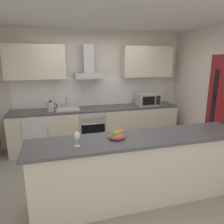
{
  "coord_description": "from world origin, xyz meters",
  "views": [
    {
      "loc": [
        -0.9,
        -3.08,
        1.94
      ],
      "look_at": [
        0.06,
        0.37,
        1.05
      ],
      "focal_mm": 33.31,
      "sensor_mm": 36.0,
      "label": 1
    }
  ],
  "objects_px": {
    "kettle": "(50,106)",
    "fruit_bowl": "(117,136)",
    "microwave": "(148,99)",
    "oven": "(91,127)",
    "sink": "(67,109)",
    "wine_glass": "(77,136)",
    "refrigerator": "(38,133)",
    "range_hood": "(89,68)"
  },
  "relations": [
    {
      "from": "refrigerator",
      "to": "microwave",
      "type": "distance_m",
      "value": 2.59
    },
    {
      "from": "kettle",
      "to": "fruit_bowl",
      "type": "relative_size",
      "value": 1.31
    },
    {
      "from": "refrigerator",
      "to": "fruit_bowl",
      "type": "xyz_separation_m",
      "value": [
        1.14,
        -2.04,
        0.57
      ]
    },
    {
      "from": "refrigerator",
      "to": "range_hood",
      "type": "relative_size",
      "value": 1.18
    },
    {
      "from": "oven",
      "to": "range_hood",
      "type": "distance_m",
      "value": 1.33
    },
    {
      "from": "refrigerator",
      "to": "fruit_bowl",
      "type": "bearing_deg",
      "value": -60.78
    },
    {
      "from": "refrigerator",
      "to": "range_hood",
      "type": "height_order",
      "value": "range_hood"
    },
    {
      "from": "microwave",
      "to": "wine_glass",
      "type": "height_order",
      "value": "microwave"
    },
    {
      "from": "kettle",
      "to": "sink",
      "type": "bearing_deg",
      "value": 7.3
    },
    {
      "from": "sink",
      "to": "kettle",
      "type": "relative_size",
      "value": 1.73
    },
    {
      "from": "microwave",
      "to": "kettle",
      "type": "xyz_separation_m",
      "value": [
        -2.22,
        -0.01,
        -0.04
      ]
    },
    {
      "from": "sink",
      "to": "fruit_bowl",
      "type": "distance_m",
      "value": 2.11
    },
    {
      "from": "oven",
      "to": "fruit_bowl",
      "type": "height_order",
      "value": "fruit_bowl"
    },
    {
      "from": "microwave",
      "to": "fruit_bowl",
      "type": "distance_m",
      "value": 2.44
    },
    {
      "from": "oven",
      "to": "refrigerator",
      "type": "height_order",
      "value": "oven"
    },
    {
      "from": "oven",
      "to": "fruit_bowl",
      "type": "xyz_separation_m",
      "value": [
        -0.01,
        -2.04,
        0.53
      ]
    },
    {
      "from": "refrigerator",
      "to": "kettle",
      "type": "xyz_separation_m",
      "value": [
        0.29,
        -0.03,
        0.58
      ]
    },
    {
      "from": "refrigerator",
      "to": "sink",
      "type": "bearing_deg",
      "value": 1.22
    },
    {
      "from": "oven",
      "to": "fruit_bowl",
      "type": "relative_size",
      "value": 3.64
    },
    {
      "from": "kettle",
      "to": "oven",
      "type": "bearing_deg",
      "value": 2.26
    },
    {
      "from": "microwave",
      "to": "fruit_bowl",
      "type": "height_order",
      "value": "microwave"
    },
    {
      "from": "fruit_bowl",
      "to": "range_hood",
      "type": "bearing_deg",
      "value": 89.77
    },
    {
      "from": "wine_glass",
      "to": "fruit_bowl",
      "type": "distance_m",
      "value": 0.54
    },
    {
      "from": "microwave",
      "to": "range_hood",
      "type": "height_order",
      "value": "range_hood"
    },
    {
      "from": "kettle",
      "to": "wine_glass",
      "type": "height_order",
      "value": "kettle"
    },
    {
      "from": "oven",
      "to": "range_hood",
      "type": "relative_size",
      "value": 1.11
    },
    {
      "from": "microwave",
      "to": "oven",
      "type": "bearing_deg",
      "value": 178.83
    },
    {
      "from": "wine_glass",
      "to": "fruit_bowl",
      "type": "height_order",
      "value": "wine_glass"
    },
    {
      "from": "kettle",
      "to": "range_hood",
      "type": "xyz_separation_m",
      "value": [
        0.85,
        0.16,
        0.78
      ]
    },
    {
      "from": "kettle",
      "to": "fruit_bowl",
      "type": "bearing_deg",
      "value": -67.17
    },
    {
      "from": "microwave",
      "to": "sink",
      "type": "bearing_deg",
      "value": 178.81
    },
    {
      "from": "sink",
      "to": "kettle",
      "type": "height_order",
      "value": "sink"
    },
    {
      "from": "sink",
      "to": "kettle",
      "type": "xyz_separation_m",
      "value": [
        -0.35,
        -0.04,
        0.08
      ]
    },
    {
      "from": "wine_glass",
      "to": "oven",
      "type": "bearing_deg",
      "value": 76.09
    },
    {
      "from": "oven",
      "to": "fruit_bowl",
      "type": "bearing_deg",
      "value": -90.25
    },
    {
      "from": "wine_glass",
      "to": "sink",
      "type": "bearing_deg",
      "value": 89.29
    },
    {
      "from": "refrigerator",
      "to": "wine_glass",
      "type": "distance_m",
      "value": 2.32
    },
    {
      "from": "kettle",
      "to": "refrigerator",
      "type": "bearing_deg",
      "value": 174.0
    },
    {
      "from": "microwave",
      "to": "sink",
      "type": "xyz_separation_m",
      "value": [
        -1.87,
        0.04,
        -0.12
      ]
    },
    {
      "from": "fruit_bowl",
      "to": "wine_glass",
      "type": "bearing_deg",
      "value": -168.75
    },
    {
      "from": "oven",
      "to": "fruit_bowl",
      "type": "distance_m",
      "value": 2.11
    },
    {
      "from": "refrigerator",
      "to": "range_hood",
      "type": "bearing_deg",
      "value": 6.58
    }
  ]
}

